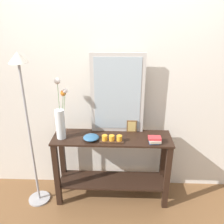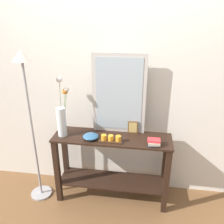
{
  "view_description": "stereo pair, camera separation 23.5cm",
  "coord_description": "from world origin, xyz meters",
  "px_view_note": "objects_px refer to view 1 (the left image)",
  "views": [
    {
      "loc": [
        0.08,
        -2.16,
        1.99
      ],
      "look_at": [
        0.0,
        0.0,
        1.08
      ],
      "focal_mm": 37.61,
      "sensor_mm": 36.0,
      "label": 1
    },
    {
      "loc": [
        0.32,
        -2.14,
        1.99
      ],
      "look_at": [
        0.0,
        0.0,
        1.08
      ],
      "focal_mm": 37.61,
      "sensor_mm": 36.0,
      "label": 2
    }
  ],
  "objects_px": {
    "console_table": "(112,162)",
    "tall_vase_left": "(61,118)",
    "mirror_leaning": "(117,94)",
    "floor_lamp": "(26,109)",
    "decorative_bowl": "(91,137)",
    "candle_tray": "(112,139)",
    "picture_frame_small": "(132,126)",
    "book_stack": "(155,140)"
  },
  "relations": [
    {
      "from": "tall_vase_left",
      "to": "book_stack",
      "type": "relative_size",
      "value": 4.99
    },
    {
      "from": "decorative_bowl",
      "to": "book_stack",
      "type": "height_order",
      "value": "book_stack"
    },
    {
      "from": "candle_tray",
      "to": "floor_lamp",
      "type": "xyz_separation_m",
      "value": [
        -0.84,
        0.0,
        0.32
      ]
    },
    {
      "from": "candle_tray",
      "to": "decorative_bowl",
      "type": "distance_m",
      "value": 0.22
    },
    {
      "from": "console_table",
      "to": "mirror_leaning",
      "type": "relative_size",
      "value": 1.47
    },
    {
      "from": "console_table",
      "to": "book_stack",
      "type": "relative_size",
      "value": 9.93
    },
    {
      "from": "mirror_leaning",
      "to": "floor_lamp",
      "type": "relative_size",
      "value": 0.51
    },
    {
      "from": "mirror_leaning",
      "to": "candle_tray",
      "type": "xyz_separation_m",
      "value": [
        -0.05,
        -0.24,
        -0.4
      ]
    },
    {
      "from": "console_table",
      "to": "candle_tray",
      "type": "xyz_separation_m",
      "value": [
        0.0,
        -0.09,
        0.34
      ]
    },
    {
      "from": "console_table",
      "to": "floor_lamp",
      "type": "bearing_deg",
      "value": -174.11
    },
    {
      "from": "tall_vase_left",
      "to": "floor_lamp",
      "type": "height_order",
      "value": "floor_lamp"
    },
    {
      "from": "console_table",
      "to": "floor_lamp",
      "type": "distance_m",
      "value": 1.07
    },
    {
      "from": "candle_tray",
      "to": "floor_lamp",
      "type": "distance_m",
      "value": 0.9
    },
    {
      "from": "tall_vase_left",
      "to": "picture_frame_small",
      "type": "xyz_separation_m",
      "value": [
        0.73,
        0.14,
        -0.15
      ]
    },
    {
      "from": "candle_tray",
      "to": "picture_frame_small",
      "type": "height_order",
      "value": "picture_frame_small"
    },
    {
      "from": "decorative_bowl",
      "to": "tall_vase_left",
      "type": "bearing_deg",
      "value": 171.52
    },
    {
      "from": "tall_vase_left",
      "to": "book_stack",
      "type": "xyz_separation_m",
      "value": [
        0.95,
        -0.08,
        -0.19
      ]
    },
    {
      "from": "candle_tray",
      "to": "picture_frame_small",
      "type": "bearing_deg",
      "value": 45.53
    },
    {
      "from": "console_table",
      "to": "tall_vase_left",
      "type": "height_order",
      "value": "tall_vase_left"
    },
    {
      "from": "console_table",
      "to": "decorative_bowl",
      "type": "bearing_deg",
      "value": -161.74
    },
    {
      "from": "decorative_bowl",
      "to": "picture_frame_small",
      "type": "bearing_deg",
      "value": 24.33
    },
    {
      "from": "mirror_leaning",
      "to": "decorative_bowl",
      "type": "distance_m",
      "value": 0.52
    },
    {
      "from": "console_table",
      "to": "picture_frame_small",
      "type": "bearing_deg",
      "value": 29.91
    },
    {
      "from": "decorative_bowl",
      "to": "book_stack",
      "type": "xyz_separation_m",
      "value": [
        0.64,
        -0.04,
        0.01
      ]
    },
    {
      "from": "tall_vase_left",
      "to": "candle_tray",
      "type": "bearing_deg",
      "value": -7.15
    },
    {
      "from": "mirror_leaning",
      "to": "decorative_bowl",
      "type": "height_order",
      "value": "mirror_leaning"
    },
    {
      "from": "mirror_leaning",
      "to": "book_stack",
      "type": "relative_size",
      "value": 6.76
    },
    {
      "from": "decorative_bowl",
      "to": "candle_tray",
      "type": "bearing_deg",
      "value": -5.23
    },
    {
      "from": "floor_lamp",
      "to": "decorative_bowl",
      "type": "bearing_deg",
      "value": 1.53
    },
    {
      "from": "console_table",
      "to": "tall_vase_left",
      "type": "bearing_deg",
      "value": -177.41
    },
    {
      "from": "picture_frame_small",
      "to": "floor_lamp",
      "type": "distance_m",
      "value": 1.1
    },
    {
      "from": "tall_vase_left",
      "to": "picture_frame_small",
      "type": "relative_size",
      "value": 4.55
    },
    {
      "from": "tall_vase_left",
      "to": "candle_tray",
      "type": "distance_m",
      "value": 0.56
    },
    {
      "from": "mirror_leaning",
      "to": "tall_vase_left",
      "type": "distance_m",
      "value": 0.63
    },
    {
      "from": "floor_lamp",
      "to": "tall_vase_left",
      "type": "bearing_deg",
      "value": 11.23
    },
    {
      "from": "book_stack",
      "to": "floor_lamp",
      "type": "bearing_deg",
      "value": 179.14
    },
    {
      "from": "picture_frame_small",
      "to": "book_stack",
      "type": "xyz_separation_m",
      "value": [
        0.22,
        -0.23,
        -0.03
      ]
    },
    {
      "from": "decorative_bowl",
      "to": "floor_lamp",
      "type": "relative_size",
      "value": 0.1
    },
    {
      "from": "console_table",
      "to": "book_stack",
      "type": "bearing_deg",
      "value": -13.79
    },
    {
      "from": "picture_frame_small",
      "to": "candle_tray",
      "type": "bearing_deg",
      "value": -134.47
    },
    {
      "from": "tall_vase_left",
      "to": "book_stack",
      "type": "height_order",
      "value": "tall_vase_left"
    },
    {
      "from": "mirror_leaning",
      "to": "candle_tray",
      "type": "height_order",
      "value": "mirror_leaning"
    }
  ]
}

